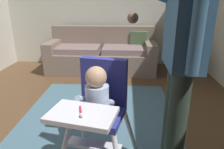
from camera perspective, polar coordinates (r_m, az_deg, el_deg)
name	(u,v)px	position (r m, az deg, el deg)	size (l,w,h in m)	color
ground	(85,132)	(2.51, -7.30, -15.14)	(5.76, 6.77, 0.10)	brown
wall_far	(105,4)	(4.65, -1.86, 18.59)	(4.96, 0.06, 2.57)	beige
area_rug	(96,127)	(2.48, -4.37, -13.94)	(1.85, 2.50, 0.01)	#426373
couch	(102,54)	(4.27, -2.67, 5.49)	(2.10, 0.86, 0.86)	#776458
high_chair	(98,102)	(1.57, -3.72, -7.41)	(0.71, 0.81, 0.96)	white
adult_standing	(181,61)	(1.47, 18.02, 3.36)	(0.51, 0.50, 1.74)	#2A372C
toy_ball	(87,109)	(2.64, -6.74, -9.35)	(0.20, 0.20, 0.20)	#284CB7
side_table	(182,56)	(4.14, 18.44, 4.76)	(0.40, 0.40, 0.52)	brown
sippy_cup	(181,46)	(4.09, 18.24, 7.35)	(0.07, 0.07, 0.10)	gold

